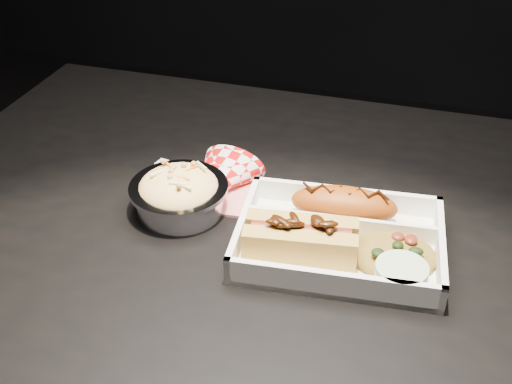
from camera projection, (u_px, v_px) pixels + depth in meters
dining_table at (314, 284)px, 0.88m from camera, size 1.20×0.80×0.75m
food_tray at (339, 243)px, 0.80m from camera, size 0.27×0.20×0.04m
fried_pastry at (344, 204)px, 0.83m from camera, size 0.14×0.07×0.05m
hotdog at (301, 237)px, 0.77m from camera, size 0.14×0.08×0.06m
fried_rice_mound at (393, 247)px, 0.77m from camera, size 0.12×0.10×0.03m
cupcake_liner at (401, 276)px, 0.73m from camera, size 0.06×0.06×0.03m
foil_coleslaw_cup at (179, 192)px, 0.85m from camera, size 0.13×0.13×0.07m
napkin_fork at (216, 181)px, 0.90m from camera, size 0.17×0.13×0.10m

